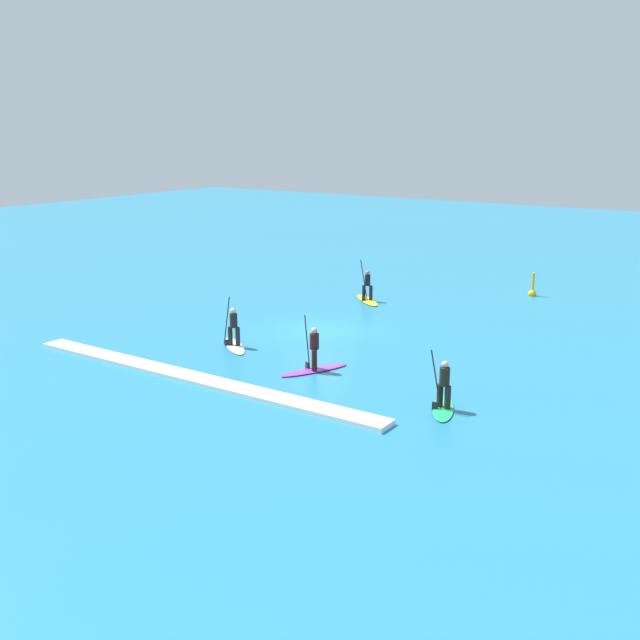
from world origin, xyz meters
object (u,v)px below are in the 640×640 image
at_px(surfer_on_green_board, 444,396).
at_px(marker_buoy, 532,292).
at_px(surfer_on_purple_board, 314,358).
at_px(surfer_on_yellow_board, 367,294).
at_px(surfer_on_white_board, 234,336).

bearing_deg(surfer_on_green_board, marker_buoy, 166.58).
xyz_separation_m(surfer_on_green_board, surfer_on_purple_board, (-5.76, 0.91, 0.03)).
relative_size(surfer_on_green_board, marker_buoy, 1.81).
relative_size(surfer_on_green_board, surfer_on_purple_board, 0.87).
height_order(surfer_on_green_board, surfer_on_yellow_board, surfer_on_yellow_board).
bearing_deg(surfer_on_purple_board, surfer_on_white_board, -74.57).
bearing_deg(surfer_on_purple_board, surfer_on_yellow_board, -134.18).
distance_m(surfer_on_white_board, marker_buoy, 18.15).
bearing_deg(surfer_on_white_board, marker_buoy, -75.15).
relative_size(surfer_on_green_board, surfer_on_yellow_board, 0.97).
bearing_deg(marker_buoy, surfer_on_yellow_board, -138.05).
relative_size(surfer_on_white_board, surfer_on_yellow_board, 0.97).
height_order(surfer_on_yellow_board, surfer_on_purple_board, surfer_on_yellow_board).
bearing_deg(surfer_on_yellow_board, surfer_on_green_board, -8.74).
distance_m(surfer_on_yellow_board, surfer_on_purple_board, 12.05).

